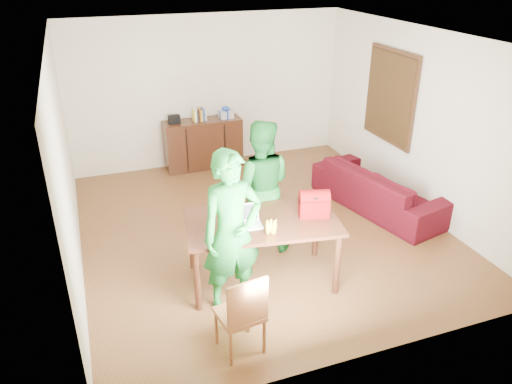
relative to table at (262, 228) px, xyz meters
name	(u,v)px	position (x,y,z in m)	size (l,w,h in m)	color
room	(259,140)	(0.45, 1.32, 0.59)	(5.20, 5.70, 2.90)	#472111
table	(262,228)	(0.00, 0.00, 0.00)	(1.90, 1.26, 0.83)	black
chair	(241,328)	(-0.61, -1.04, -0.45)	(0.47, 0.46, 0.93)	brown
person_near	(232,233)	(-0.47, -0.34, 0.22)	(0.69, 0.45, 1.88)	#166321
person_far	(260,186)	(0.26, 0.77, 0.17)	(0.87, 0.68, 1.78)	#145B1E
laptop	(249,223)	(-0.19, -0.07, 0.15)	(0.32, 0.24, 0.21)	white
bananas	(271,231)	(-0.01, -0.31, 0.14)	(0.18, 0.11, 0.07)	yellow
bottle	(274,226)	(0.03, -0.31, 0.19)	(0.06, 0.06, 0.17)	#512D12
red_bag	(314,206)	(0.62, -0.09, 0.24)	(0.35, 0.20, 0.26)	#670608
sofa	(379,188)	(2.39, 1.17, -0.39)	(2.24, 0.88, 0.65)	#39070E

